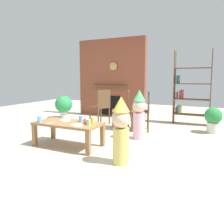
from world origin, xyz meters
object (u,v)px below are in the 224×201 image
(bookshelf, at_px, (189,91))
(dining_chair_middle, at_px, (125,107))
(coffee_table, at_px, (68,126))
(paper_cup_far_left, at_px, (81,119))
(paper_cup_near_left, at_px, (39,119))
(child_with_cone_hat, at_px, (121,129))
(paper_cup_far_right, at_px, (89,122))
(dining_chair_right, at_px, (144,108))
(potted_plant_short, at_px, (64,105))
(paper_cup_center, at_px, (85,121))
(child_in_pink, at_px, (139,113))
(potted_plant_tall, at_px, (213,118))
(dining_chair_left, at_px, (102,105))
(paper_cup_near_right, at_px, (93,120))
(paper_plate_rear, at_px, (77,125))
(paper_plate_front, at_px, (65,120))
(birthday_cake_slice, at_px, (93,119))

(bookshelf, relative_size, dining_chair_middle, 2.11)
(coffee_table, xyz_separation_m, dining_chair_middle, (0.45, 1.57, 0.15))
(paper_cup_far_left, bearing_deg, bookshelf, 58.77)
(paper_cup_near_left, distance_m, child_with_cone_hat, 1.60)
(paper_cup_far_right, bearing_deg, bookshelf, 64.50)
(bookshelf, xyz_separation_m, paper_cup_far_right, (-1.34, -2.80, -0.39))
(dining_chair_right, bearing_deg, potted_plant_short, -25.96)
(paper_cup_center, distance_m, child_with_cone_hat, 0.86)
(child_in_pink, height_order, potted_plant_tall, child_in_pink)
(paper_cup_far_left, bearing_deg, paper_cup_center, -36.73)
(child_with_cone_hat, bearing_deg, dining_chair_middle, -54.39)
(dining_chair_left, bearing_deg, paper_cup_near_right, 136.87)
(paper_cup_center, xyz_separation_m, paper_plate_rear, (-0.06, -0.16, -0.04))
(child_in_pink, relative_size, dining_chair_left, 1.07)
(potted_plant_tall, bearing_deg, child_in_pink, -141.13)
(potted_plant_tall, bearing_deg, potted_plant_short, 179.53)
(child_with_cone_hat, height_order, potted_plant_short, child_with_cone_hat)
(paper_cup_near_right, relative_size, paper_plate_front, 0.57)
(birthday_cake_slice, height_order, dining_chair_left, dining_chair_left)
(paper_cup_center, bearing_deg, paper_plate_rear, -109.85)
(paper_cup_center, distance_m, child_in_pink, 1.14)
(paper_plate_rear, bearing_deg, paper_cup_near_left, -175.04)
(dining_chair_right, bearing_deg, dining_chair_middle, -10.54)
(paper_plate_rear, relative_size, dining_chair_right, 0.22)
(paper_cup_near_right, height_order, child_with_cone_hat, child_with_cone_hat)
(paper_cup_far_left, relative_size, paper_cup_far_right, 1.15)
(bookshelf, xyz_separation_m, birthday_cake_slice, (-1.39, -2.57, -0.39))
(paper_cup_near_right, xyz_separation_m, paper_cup_far_right, (-0.01, -0.12, -0.01))
(dining_chair_right, bearing_deg, birthday_cake_slice, 52.73)
(paper_cup_far_left, height_order, dining_chair_middle, dining_chair_middle)
(paper_cup_near_left, height_order, paper_plate_rear, paper_cup_near_left)
(paper_plate_rear, height_order, birthday_cake_slice, birthday_cake_slice)
(child_with_cone_hat, distance_m, dining_chair_middle, 2.00)
(paper_plate_front, distance_m, child_with_cone_hat, 1.33)
(paper_cup_far_left, relative_size, potted_plant_short, 0.16)
(potted_plant_tall, bearing_deg, paper_cup_center, -134.84)
(paper_cup_near_left, height_order, child_in_pink, child_in_pink)
(paper_cup_near_left, distance_m, paper_plate_front, 0.45)
(paper_cup_far_left, distance_m, child_with_cone_hat, 1.07)
(paper_cup_center, height_order, potted_plant_short, potted_plant_short)
(paper_cup_near_right, distance_m, paper_plate_front, 0.57)
(paper_cup_far_left, relative_size, potted_plant_tall, 0.18)
(birthday_cake_slice, distance_m, potted_plant_short, 2.77)
(paper_cup_far_left, bearing_deg, dining_chair_right, 62.94)
(paper_cup_near_right, relative_size, dining_chair_right, 0.12)
(potted_plant_tall, xyz_separation_m, potted_plant_short, (-4.03, 0.03, 0.07))
(dining_chair_right, height_order, potted_plant_short, dining_chair_right)
(dining_chair_middle, height_order, potted_plant_short, dining_chair_middle)
(paper_cup_near_right, relative_size, child_in_pink, 0.11)
(dining_chair_middle, distance_m, dining_chair_right, 0.46)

